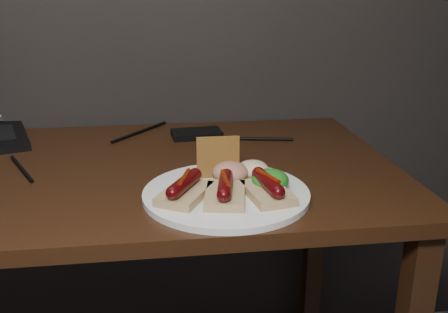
% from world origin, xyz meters
% --- Properties ---
extents(desk, '(1.40, 0.70, 0.75)m').
position_xyz_m(desk, '(0.00, 1.38, 0.66)').
color(desk, '#321A0C').
rests_on(desk, ground).
extents(hard_drive, '(0.14, 0.09, 0.02)m').
position_xyz_m(hard_drive, '(0.28, 1.59, 0.76)').
color(hard_drive, black).
rests_on(hard_drive, desk).
extents(desk_cables, '(1.04, 0.43, 0.01)m').
position_xyz_m(desk_cables, '(-0.04, 1.51, 0.75)').
color(desk_cables, black).
rests_on(desk_cables, desk).
extents(plate, '(0.33, 0.33, 0.01)m').
position_xyz_m(plate, '(0.30, 1.19, 0.76)').
color(plate, white).
rests_on(plate, desk).
extents(bread_sausage_left, '(0.12, 0.13, 0.04)m').
position_xyz_m(bread_sausage_left, '(0.22, 1.17, 0.78)').
color(bread_sausage_left, '#D5BE7D').
rests_on(bread_sausage_left, plate).
extents(bread_sausage_center, '(0.09, 0.13, 0.04)m').
position_xyz_m(bread_sausage_center, '(0.29, 1.15, 0.78)').
color(bread_sausage_center, '#D5BE7D').
rests_on(bread_sausage_center, plate).
extents(bread_sausage_right, '(0.09, 0.13, 0.04)m').
position_xyz_m(bread_sausage_right, '(0.37, 1.15, 0.78)').
color(bread_sausage_right, '#D5BE7D').
rests_on(bread_sausage_right, plate).
extents(crispbread, '(0.08, 0.01, 0.08)m').
position_xyz_m(crispbread, '(0.30, 1.26, 0.80)').
color(crispbread, '#A6752D').
rests_on(crispbread, plate).
extents(salad_greens, '(0.07, 0.07, 0.04)m').
position_xyz_m(salad_greens, '(0.39, 1.18, 0.78)').
color(salad_greens, '#206213').
rests_on(salad_greens, plate).
extents(salsa_mound, '(0.07, 0.07, 0.04)m').
position_xyz_m(salsa_mound, '(0.32, 1.23, 0.78)').
color(salsa_mound, maroon).
rests_on(salsa_mound, plate).
extents(coleslaw_mound, '(0.06, 0.06, 0.04)m').
position_xyz_m(coleslaw_mound, '(0.36, 1.25, 0.78)').
color(coleslaw_mound, silver).
rests_on(coleslaw_mound, plate).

